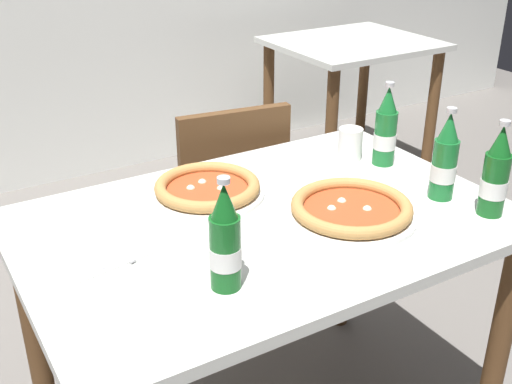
# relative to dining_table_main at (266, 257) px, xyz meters

# --- Properties ---
(dining_table_main) EXTENTS (1.20, 0.80, 0.75)m
(dining_table_main) POSITION_rel_dining_table_main_xyz_m (0.00, 0.00, 0.00)
(dining_table_main) COLOR silver
(dining_table_main) RESTS_ON ground_plane
(chair_behind_table) EXTENTS (0.45, 0.45, 0.85)m
(chair_behind_table) POSITION_rel_dining_table_main_xyz_m (0.20, 0.61, -0.15)
(chair_behind_table) COLOR brown
(chair_behind_table) RESTS_ON ground_plane
(dining_table_background) EXTENTS (0.80, 0.70, 0.75)m
(dining_table_background) POSITION_rel_dining_table_main_xyz_m (1.43, 1.44, -0.04)
(dining_table_background) COLOR silver
(dining_table_background) RESTS_ON ground_plane
(pizza_margherita_near) EXTENTS (0.33, 0.33, 0.04)m
(pizza_margherita_near) POSITION_rel_dining_table_main_xyz_m (0.18, -0.10, 0.13)
(pizza_margherita_near) COLOR white
(pizza_margherita_near) RESTS_ON dining_table_main
(pizza_marinara_far) EXTENTS (0.30, 0.30, 0.04)m
(pizza_marinara_far) POSITION_rel_dining_table_main_xyz_m (-0.07, 0.19, 0.14)
(pizza_marinara_far) COLOR white
(pizza_marinara_far) RESTS_ON dining_table_main
(beer_bottle_left) EXTENTS (0.07, 0.07, 0.25)m
(beer_bottle_left) POSITION_rel_dining_table_main_xyz_m (0.49, -0.27, 0.22)
(beer_bottle_left) COLOR #14591E
(beer_bottle_left) RESTS_ON dining_table_main
(beer_bottle_center) EXTENTS (0.07, 0.07, 0.25)m
(beer_bottle_center) POSITION_rel_dining_table_main_xyz_m (-0.23, -0.21, 0.22)
(beer_bottle_center) COLOR #14591E
(beer_bottle_center) RESTS_ON dining_table_main
(beer_bottle_right) EXTENTS (0.07, 0.07, 0.25)m
(beer_bottle_right) POSITION_rel_dining_table_main_xyz_m (0.45, -0.14, 0.22)
(beer_bottle_right) COLOR #196B2D
(beer_bottle_right) RESTS_ON dining_table_main
(beer_bottle_extra) EXTENTS (0.07, 0.07, 0.25)m
(beer_bottle_extra) POSITION_rel_dining_table_main_xyz_m (0.47, 0.11, 0.22)
(beer_bottle_extra) COLOR #196B2D
(beer_bottle_extra) RESTS_ON dining_table_main
(napkin_with_cutlery) EXTENTS (0.21, 0.21, 0.01)m
(napkin_with_cutlery) POSITION_rel_dining_table_main_xyz_m (-0.41, 0.06, 0.12)
(napkin_with_cutlery) COLOR white
(napkin_with_cutlery) RESTS_ON dining_table_main
(paper_cup) EXTENTS (0.07, 0.07, 0.09)m
(paper_cup) POSITION_rel_dining_table_main_xyz_m (0.41, 0.19, 0.16)
(paper_cup) COLOR white
(paper_cup) RESTS_ON dining_table_main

